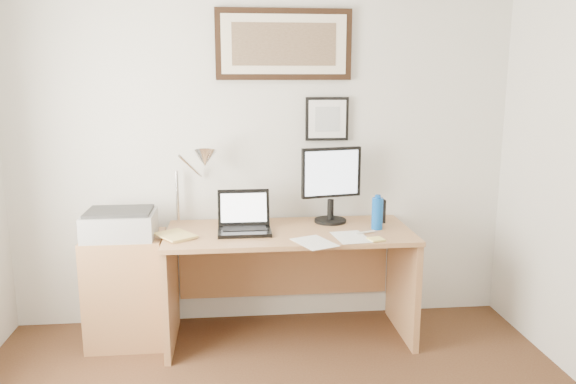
{
  "coord_description": "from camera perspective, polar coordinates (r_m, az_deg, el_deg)",
  "views": [
    {
      "loc": [
        -0.21,
        -1.89,
        1.73
      ],
      "look_at": [
        0.12,
        1.43,
        1.05
      ],
      "focal_mm": 35.0,
      "sensor_mm": 36.0,
      "label": 1
    }
  ],
  "objects": [
    {
      "name": "speaker",
      "position": [
        3.91,
        9.26,
        -1.92
      ],
      "size": [
        0.08,
        0.07,
        0.16
      ],
      "primitive_type": "cube",
      "rotation": [
        0.0,
        0.0,
        0.06
      ],
      "color": "black",
      "rests_on": "desk"
    },
    {
      "name": "book",
      "position": [
        3.55,
        -12.63,
        -4.62
      ],
      "size": [
        0.29,
        0.31,
        0.02
      ],
      "primitive_type": "imported",
      "rotation": [
        0.0,
        0.0,
        0.61
      ],
      "color": "#DABB66",
      "rests_on": "desk"
    },
    {
      "name": "side_cabinet",
      "position": [
        3.89,
        -16.07,
        -9.49
      ],
      "size": [
        0.5,
        0.4,
        0.73
      ],
      "primitive_type": "cube",
      "color": "#A26E44",
      "rests_on": "floor"
    },
    {
      "name": "bottle_cap",
      "position": [
        3.71,
        9.11,
        -0.44
      ],
      "size": [
        0.04,
        0.04,
        0.02
      ],
      "primitive_type": "cylinder",
      "color": "#0D51B5",
      "rests_on": "water_bottle"
    },
    {
      "name": "water_bottle",
      "position": [
        3.74,
        9.06,
        -2.17
      ],
      "size": [
        0.07,
        0.07,
        0.21
      ],
      "primitive_type": "cylinder",
      "color": "#0D51B5",
      "rests_on": "desk"
    },
    {
      "name": "paper_sheet_a",
      "position": [
        3.42,
        2.69,
        -5.14
      ],
      "size": [
        0.29,
        0.33,
        0.0
      ],
      "primitive_type": "cube",
      "rotation": [
        0.0,
        0.0,
        0.4
      ],
      "color": "white",
      "rests_on": "desk"
    },
    {
      "name": "sticky_pad",
      "position": [
        3.5,
        8.94,
        -4.75
      ],
      "size": [
        0.11,
        0.11,
        0.01
      ],
      "primitive_type": "cube",
      "rotation": [
        0.0,
        0.0,
        0.25
      ],
      "color": "#FFEC78",
      "rests_on": "desk"
    },
    {
      "name": "printer",
      "position": [
        3.73,
        -16.71,
        -3.12
      ],
      "size": [
        0.44,
        0.34,
        0.18
      ],
      "color": "#A6A6A8",
      "rests_on": "side_cabinet"
    },
    {
      "name": "desk_lamp",
      "position": [
        3.75,
        -8.71,
        3.07
      ],
      "size": [
        0.29,
        0.27,
        0.53
      ],
      "color": "silver",
      "rests_on": "desk"
    },
    {
      "name": "paper_sheet_b",
      "position": [
        3.54,
        6.4,
        -4.58
      ],
      "size": [
        0.23,
        0.3,
        0.0
      ],
      "primitive_type": "cube",
      "rotation": [
        0.0,
        0.0,
        0.12
      ],
      "color": "white",
      "rests_on": "desk"
    },
    {
      "name": "desk",
      "position": [
        3.83,
        -0.02,
        -6.99
      ],
      "size": [
        1.6,
        0.7,
        0.75
      ],
      "color": "#A26E44",
      "rests_on": "floor"
    },
    {
      "name": "picture_small",
      "position": [
        3.93,
        3.98,
        7.42
      ],
      "size": [
        0.3,
        0.03,
        0.3
      ],
      "color": "black",
      "rests_on": "wall_back"
    },
    {
      "name": "picture_large",
      "position": [
        3.89,
        -0.42,
        14.77
      ],
      "size": [
        0.92,
        0.04,
        0.47
      ],
      "color": "black",
      "rests_on": "wall_back"
    },
    {
      "name": "laptop",
      "position": [
        3.66,
        -4.47,
        -3.13
      ],
      "size": [
        0.34,
        0.29,
        0.26
      ],
      "color": "black",
      "rests_on": "desk"
    },
    {
      "name": "wall_back",
      "position": [
        3.93,
        -2.63,
        4.5
      ],
      "size": [
        3.5,
        0.02,
        2.5
      ],
      "primitive_type": "cube",
      "color": "silver",
      "rests_on": "ground"
    },
    {
      "name": "lcd_monitor",
      "position": [
        3.83,
        4.41,
        1.11
      ],
      "size": [
        0.42,
        0.22,
        0.52
      ],
      "color": "black",
      "rests_on": "desk"
    },
    {
      "name": "marker_pen",
      "position": [
        3.64,
        7.85,
        -4.09
      ],
      "size": [
        0.14,
        0.06,
        0.02
      ],
      "primitive_type": "cylinder",
      "rotation": [
        0.0,
        1.57,
        0.35
      ],
      "color": "white",
      "rests_on": "desk"
    }
  ]
}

